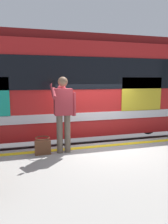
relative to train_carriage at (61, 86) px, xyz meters
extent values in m
plane|color=#3D3D3F|center=(-0.70, 2.05, -2.43)|extent=(25.16, 25.16, 0.00)
cube|color=gray|center=(-0.70, 3.87, -1.95)|extent=(16.78, 3.65, 0.95)
cube|color=yellow|center=(-0.70, 2.35, -1.47)|extent=(16.44, 0.16, 0.01)
cube|color=slate|center=(-0.70, 0.71, -2.35)|extent=(21.81, 0.08, 0.16)
cube|color=slate|center=(-0.70, -0.72, -2.35)|extent=(21.81, 0.08, 0.16)
cube|color=red|center=(0.00, -0.01, -0.10)|extent=(12.92, 2.84, 2.75)
cube|color=maroon|center=(0.00, -0.01, 1.39)|extent=(12.66, 2.61, 0.24)
cube|color=black|center=(0.00, 1.43, 0.38)|extent=(12.27, 0.03, 0.90)
cube|color=silver|center=(0.00, 1.43, -0.86)|extent=(12.27, 0.03, 0.24)
cube|color=gold|center=(-2.26, 1.43, -0.24)|extent=(1.34, 0.02, 1.02)
cylinder|color=black|center=(-4.20, -1.14, -1.85)|extent=(0.84, 0.12, 0.84)
cylinder|color=brown|center=(0.30, 2.53, -1.04)|extent=(0.14, 0.14, 0.88)
cylinder|color=brown|center=(0.48, 2.53, -1.04)|extent=(0.14, 0.14, 0.88)
cube|color=maroon|center=(0.39, 2.53, -0.29)|extent=(0.40, 0.24, 0.60)
sphere|color=maroon|center=(0.39, 2.37, -0.02)|extent=(0.20, 0.20, 0.20)
sphere|color=#997051|center=(0.39, 2.53, 0.15)|extent=(0.22, 0.22, 0.22)
cylinder|color=maroon|center=(0.14, 2.53, -0.35)|extent=(0.09, 0.09, 0.54)
cylinder|color=maroon|center=(0.62, 2.61, -0.05)|extent=(0.09, 0.42, 0.33)
cube|color=black|center=(0.62, 2.71, 0.11)|extent=(0.07, 0.02, 0.15)
cube|color=#59331E|center=(0.87, 2.54, -1.31)|extent=(0.35, 0.14, 0.32)
torus|color=#59331E|center=(0.87, 2.54, -1.09)|extent=(0.32, 0.32, 0.02)
camera|label=1|loc=(1.26, 7.31, 0.21)|focal=34.56mm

